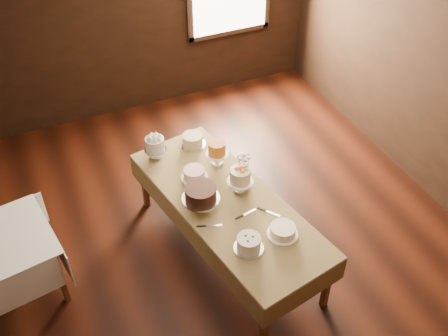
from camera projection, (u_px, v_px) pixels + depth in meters
floor at (231, 245)px, 5.64m from camera, size 5.00×6.00×0.01m
wall_back at (138, 14)px, 6.79m from camera, size 5.00×0.02×2.80m
wall_right at (447, 85)px, 5.48m from camera, size 0.02×6.00×2.80m
display_table at (227, 205)px, 5.14m from camera, size 1.36×2.51×0.74m
side_table at (2, 248)px, 4.74m from camera, size 1.03×1.03×0.76m
cake_meringue at (155, 148)px, 5.54m from camera, size 0.24×0.24×0.26m
cake_speckled at (193, 140)px, 5.74m from camera, size 0.28×0.28×0.13m
cake_lattice at (194, 175)px, 5.33m from camera, size 0.32×0.32×0.11m
cake_caramel at (217, 154)px, 5.47m from camera, size 0.25×0.25×0.28m
cake_chocolate at (201, 198)px, 4.96m from camera, size 0.42×0.42×0.27m
cake_flowers at (240, 181)px, 5.15m from camera, size 0.27×0.27×0.27m
cake_swirl at (249, 244)px, 4.60m from camera, size 0.27×0.27×0.14m
cake_cream at (283, 231)px, 4.74m from camera, size 0.33×0.33×0.10m
cake_server_a at (250, 212)px, 4.99m from camera, size 0.24×0.07×0.01m
cake_server_b at (273, 213)px, 4.97m from camera, size 0.16×0.21×0.01m
cake_server_c at (205, 184)px, 5.28m from camera, size 0.10×0.24×0.01m
cake_server_d at (232, 177)px, 5.37m from camera, size 0.14×0.22×0.01m
cake_server_e at (214, 225)px, 4.85m from camera, size 0.24×0.10×0.01m
flower_vase at (243, 176)px, 5.28m from camera, size 0.14×0.14×0.14m
flower_bouquet at (243, 162)px, 5.16m from camera, size 0.14×0.14×0.20m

